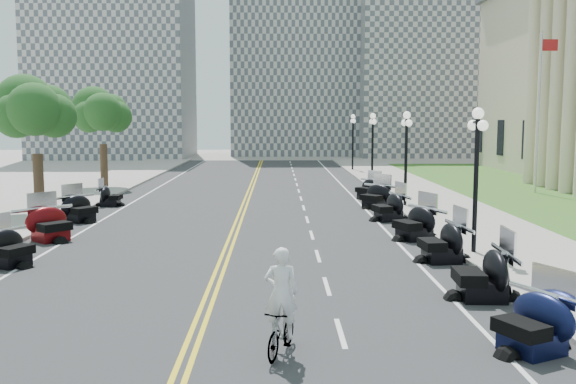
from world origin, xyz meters
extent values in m
plane|color=gray|center=(0.00, 0.00, 0.00)|extent=(160.00, 160.00, 0.00)
cube|color=#333335|center=(0.00, 10.00, 0.00)|extent=(16.00, 90.00, 0.01)
cube|color=yellow|center=(-0.12, 10.00, 0.01)|extent=(0.12, 90.00, 0.00)
cube|color=yellow|center=(0.12, 10.00, 0.01)|extent=(0.12, 90.00, 0.00)
cube|color=white|center=(6.40, 10.00, 0.01)|extent=(0.12, 90.00, 0.00)
cube|color=white|center=(-6.40, 10.00, 0.01)|extent=(0.12, 90.00, 0.00)
cube|color=white|center=(3.20, -4.00, 0.01)|extent=(0.12, 2.00, 0.00)
cube|color=white|center=(3.20, 0.00, 0.01)|extent=(0.12, 2.00, 0.00)
cube|color=white|center=(3.20, 4.00, 0.01)|extent=(0.12, 2.00, 0.00)
cube|color=white|center=(3.20, 8.00, 0.01)|extent=(0.12, 2.00, 0.00)
cube|color=white|center=(3.20, 12.00, 0.01)|extent=(0.12, 2.00, 0.00)
cube|color=white|center=(3.20, 16.00, 0.01)|extent=(0.12, 2.00, 0.00)
cube|color=white|center=(3.20, 20.00, 0.01)|extent=(0.12, 2.00, 0.00)
cube|color=white|center=(3.20, 24.00, 0.01)|extent=(0.12, 2.00, 0.00)
cube|color=white|center=(3.20, 28.00, 0.01)|extent=(0.12, 2.00, 0.00)
cube|color=white|center=(3.20, 32.00, 0.01)|extent=(0.12, 2.00, 0.00)
cube|color=white|center=(3.20, 36.00, 0.01)|extent=(0.12, 2.00, 0.00)
cube|color=white|center=(3.20, 40.00, 0.01)|extent=(0.12, 2.00, 0.00)
cube|color=white|center=(3.20, 44.00, 0.01)|extent=(0.12, 2.00, 0.00)
cube|color=white|center=(3.20, 48.00, 0.01)|extent=(0.12, 2.00, 0.00)
cube|color=white|center=(3.20, 52.00, 0.01)|extent=(0.12, 2.00, 0.00)
cube|color=#9E9991|center=(10.50, 10.00, 0.07)|extent=(5.00, 90.00, 0.15)
cube|color=#356023|center=(17.50, 18.00, 0.05)|extent=(9.00, 60.00, 0.10)
cube|color=gray|center=(-18.00, 62.00, 13.00)|extent=(18.00, 14.00, 26.00)
cube|color=gray|center=(4.00, 68.00, 15.00)|extent=(16.00, 12.00, 30.00)
cube|color=gray|center=(22.00, 65.00, 11.00)|extent=(20.00, 14.00, 22.00)
imported|color=#A51414|center=(1.88, -5.27, 0.49)|extent=(0.95, 1.70, 0.98)
imported|color=silver|center=(1.88, -5.27, 1.91)|extent=(0.68, 0.44, 1.86)
camera|label=1|loc=(1.81, -17.71, 4.73)|focal=40.00mm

